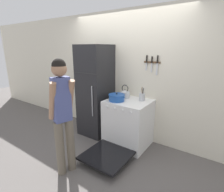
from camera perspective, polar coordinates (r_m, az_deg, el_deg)
The scene contains 9 objects.
ground_plane at distance 4.00m, azimuth 3.80°, elevation -11.84°, with size 14.00×14.00×0.00m, color #5B5654.
wall_back at distance 3.63m, azimuth 4.41°, elevation 6.55°, with size 10.00×0.06×2.55m.
refrigerator at distance 3.72m, azimuth -5.41°, elevation 1.62°, with size 0.60×0.64×1.90m.
stove_range at distance 3.38m, azimuth 4.97°, elevation -8.94°, with size 0.79×1.40×0.89m.
dutch_oven_pot at distance 3.21m, azimuth 1.55°, elevation -0.50°, with size 0.34×0.30×0.15m.
tea_kettle at distance 3.42m, azimuth 4.26°, elevation 0.77°, with size 0.23×0.19×0.26m.
utensil_jar at distance 3.27m, azimuth 9.78°, elevation -0.23°, with size 0.11×0.11×0.27m.
person at distance 2.55m, azimuth -15.85°, elevation -4.94°, with size 0.34×0.40×1.71m.
wall_knife_strip at distance 3.29m, azimuth 12.97°, elevation 10.76°, with size 0.31×0.03×0.35m.
Camera 1 is at (1.81, -3.06, 1.84)m, focal length 28.00 mm.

